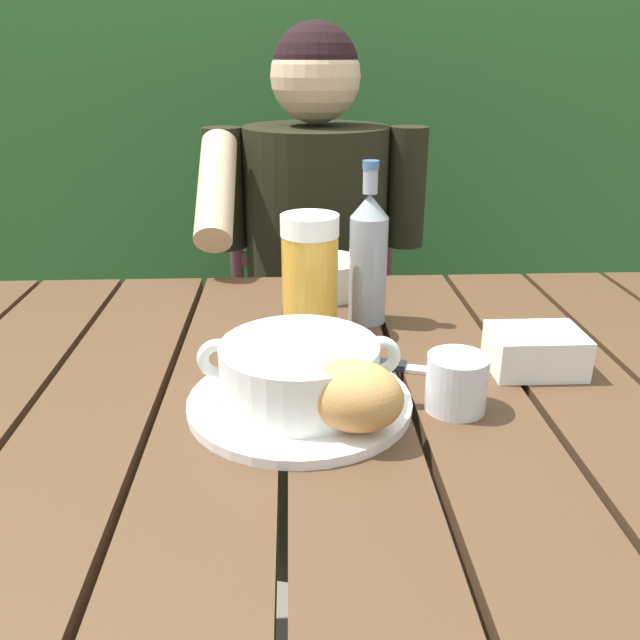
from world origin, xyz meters
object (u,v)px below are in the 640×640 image
at_px(soup_bowl, 299,370).
at_px(beer_bottle, 368,257).
at_px(serving_plate, 300,402).
at_px(butter_tub, 535,351).
at_px(diner_bowl, 324,277).
at_px(table_knife, 403,367).
at_px(person_eating, 315,263).
at_px(bread_roll, 357,395).
at_px(beer_glass, 310,275).
at_px(water_glass_small, 456,383).
at_px(chair_near_diner, 314,329).

bearing_deg(soup_bowl, beer_bottle, 67.80).
bearing_deg(serving_plate, butter_tub, 15.20).
height_order(butter_tub, diner_bowl, diner_bowl).
distance_m(soup_bowl, table_knife, 0.17).
distance_m(person_eating, bread_roll, 0.81).
xyz_separation_m(beer_glass, table_knife, (0.12, -0.13, -0.09)).
height_order(serving_plate, soup_bowl, soup_bowl).
xyz_separation_m(beer_glass, butter_tub, (0.29, -0.14, -0.06)).
distance_m(beer_glass, diner_bowl, 0.19).
relative_size(butter_tub, diner_bowl, 0.90).
relative_size(serving_plate, beer_bottle, 1.07).
xyz_separation_m(soup_bowl, beer_bottle, (0.11, 0.27, 0.06)).
relative_size(water_glass_small, diner_bowl, 0.55).
xyz_separation_m(chair_near_diner, beer_glass, (-0.03, -0.70, 0.38)).
xyz_separation_m(person_eating, bread_roll, (0.01, -0.80, 0.10)).
distance_m(butter_tub, diner_bowl, 0.41).
bearing_deg(butter_tub, water_glass_small, -142.85).
xyz_separation_m(chair_near_diner, beer_bottle, (0.06, -0.66, 0.39)).
distance_m(water_glass_small, butter_tub, 0.16).
relative_size(person_eating, soup_bowl, 5.18).
xyz_separation_m(serving_plate, water_glass_small, (0.18, -0.01, 0.03)).
relative_size(chair_near_diner, serving_plate, 3.46).
bearing_deg(beer_glass, person_eating, 86.98).
xyz_separation_m(person_eating, soup_bowl, (-0.05, -0.73, 0.09)).
bearing_deg(diner_bowl, serving_plate, -97.02).
relative_size(bread_roll, water_glass_small, 1.84).
relative_size(soup_bowl, beer_bottle, 0.95).
relative_size(serving_plate, beer_glass, 1.48).
relative_size(serving_plate, bread_roll, 2.01).
xyz_separation_m(beer_bottle, water_glass_small, (0.07, -0.28, -0.07)).
bearing_deg(soup_bowl, bread_roll, -49.40).
xyz_separation_m(serving_plate, beer_bottle, (0.11, 0.27, 0.10)).
relative_size(serving_plate, water_glass_small, 3.71).
bearing_deg(person_eating, beer_glass, -93.02).
bearing_deg(person_eating, soup_bowl, -93.61).
height_order(beer_bottle, diner_bowl, beer_bottle).
relative_size(beer_bottle, butter_tub, 2.10).
bearing_deg(beer_glass, water_glass_small, -55.57).
height_order(serving_plate, beer_bottle, beer_bottle).
relative_size(water_glass_small, table_knife, 0.47).
bearing_deg(butter_tub, diner_bowl, 129.89).
bearing_deg(beer_glass, diner_bowl, 80.28).
bearing_deg(table_knife, diner_bowl, 106.28).
distance_m(bread_roll, beer_glass, 0.30).
height_order(chair_near_diner, table_knife, chair_near_diner).
distance_m(soup_bowl, bread_roll, 0.09).
xyz_separation_m(soup_bowl, bread_roll, (0.06, -0.07, 0.00)).
relative_size(butter_tub, table_knife, 0.77).
xyz_separation_m(water_glass_small, table_knife, (-0.04, 0.10, -0.03)).
bearing_deg(chair_near_diner, person_eating, -90.84).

